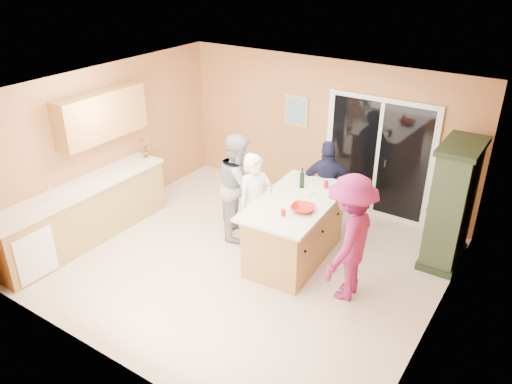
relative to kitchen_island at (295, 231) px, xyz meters
The scene contains 22 objects.
floor 0.89m from the kitchen_island, 141.78° to the right, with size 5.50×5.50×0.00m, color #F0E1D0.
ceiling 2.26m from the kitchen_island, 141.78° to the right, with size 5.50×5.00×0.10m, color white.
wall_back 2.27m from the kitchen_island, 106.35° to the left, with size 5.50×0.10×2.60m, color tan.
wall_front 3.14m from the kitchen_island, 101.34° to the right, with size 5.50×0.10×2.60m, color tan.
wall_left 3.48m from the kitchen_island, behind, with size 0.10×5.00×2.60m, color tan.
wall_right 2.36m from the kitchen_island, 12.29° to the right, with size 0.10×5.00×2.60m, color tan.
left_cabinet_run 3.40m from the kitchen_island, 153.48° to the right, with size 0.65×3.05×1.24m.
upper_cabinets 3.53m from the kitchen_island, 168.08° to the right, with size 0.35×1.60×0.75m, color #A3803F.
sliding_door 2.13m from the kitchen_island, 77.17° to the left, with size 1.90×0.07×2.10m.
framed_picture 2.57m from the kitchen_island, 119.71° to the left, with size 0.46×0.04×0.56m.
kitchen_island is the anchor object (origin of this frame).
green_hutch 2.29m from the kitchen_island, 32.42° to the left, with size 0.54×1.02×1.87m.
woman_white 0.71m from the kitchen_island, 165.65° to the right, with size 0.59×0.39×1.61m, color white.
woman_grey 1.19m from the kitchen_island, behind, with size 0.83×0.65×1.72m, color #AAAAAD.
woman_navy 1.08m from the kitchen_island, 89.85° to the left, with size 0.92×0.38×1.56m, color #1A1A39.
woman_magenta 1.16m from the kitchen_island, 20.70° to the right, with size 1.14×0.66×1.77m, color #8B1E61.
serving_bowl 0.66m from the kitchen_island, 45.04° to the right, with size 0.33×0.33×0.08m, color #AA1A12.
tulip_vase 3.12m from the kitchen_island, behind, with size 0.20×0.14×0.38m, color red.
tumbler_near 0.85m from the kitchen_island, 72.94° to the left, with size 0.07×0.07×0.11m, color #AA1A12.
tumbler_far 0.77m from the kitchen_island, 80.77° to the right, with size 0.07×0.07×0.10m, color #AA1A12.
wine_bottle 0.78m from the kitchen_island, 107.60° to the left, with size 0.07×0.07×0.32m.
white_plate 0.59m from the kitchen_island, 88.56° to the left, with size 0.24×0.24×0.02m, color silver.
Camera 1 is at (3.62, -5.16, 4.30)m, focal length 35.00 mm.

